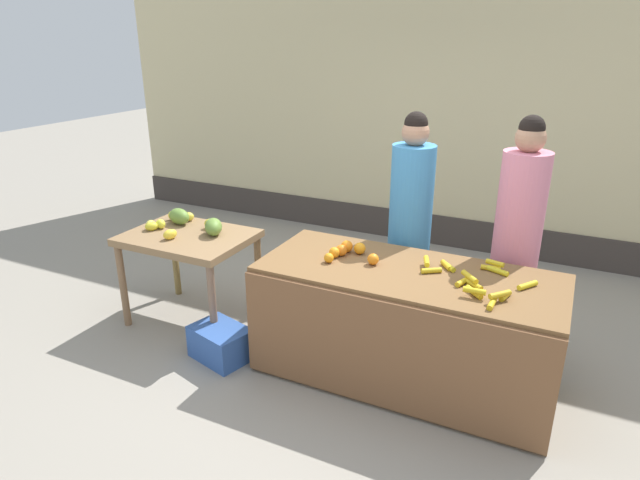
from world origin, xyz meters
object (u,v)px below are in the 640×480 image
at_px(vendor_woman_blue_shirt, 410,226).
at_px(produce_crate, 221,343).
at_px(produce_sack, 305,278).
at_px(vendor_woman_pink_shirt, 516,241).

relative_size(vendor_woman_blue_shirt, produce_crate, 4.14).
bearing_deg(produce_crate, produce_sack, 79.29).
bearing_deg(produce_crate, vendor_woman_blue_shirt, 43.82).
height_order(vendor_woman_blue_shirt, produce_sack, vendor_woman_blue_shirt).
bearing_deg(vendor_woman_blue_shirt, produce_sack, -177.39).
xyz_separation_m(vendor_woman_pink_shirt, produce_crate, (-1.95, -1.07, -0.80)).
distance_m(vendor_woman_blue_shirt, produce_crate, 1.75).
relative_size(vendor_woman_blue_shirt, vendor_woman_pink_shirt, 0.99).
bearing_deg(produce_sack, vendor_woman_pink_shirt, 1.00).
distance_m(vendor_woman_blue_shirt, produce_sack, 1.13).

